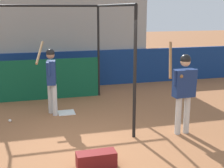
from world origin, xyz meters
name	(u,v)px	position (x,y,z in m)	size (l,w,h in m)	color
ground_plane	(86,151)	(0.00, 0.00, 0.00)	(60.00, 60.00, 0.00)	#935B38
outfield_wall	(59,70)	(0.00, 5.22, 0.63)	(24.00, 0.12, 1.27)	navy
bleacher_section	(53,35)	(0.00, 7.28, 1.67)	(6.50, 4.00, 3.35)	#9E9E99
batting_cage	(48,63)	(-0.48, 3.18, 1.24)	(3.28, 3.53, 2.83)	black
home_plate	(66,113)	(-0.10, 2.39, 0.01)	(0.44, 0.44, 0.02)	white
player_batter	(51,75)	(-0.46, 2.40, 1.05)	(0.53, 0.94, 1.88)	silver
player_waiting	(184,86)	(2.22, 0.31, 1.08)	(0.77, 0.51, 2.04)	silver
equipment_bag	(96,159)	(0.06, -0.68, 0.14)	(0.70, 0.28, 0.28)	maroon
baseball	(10,121)	(-1.53, 2.05, 0.04)	(0.07, 0.07, 0.07)	white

